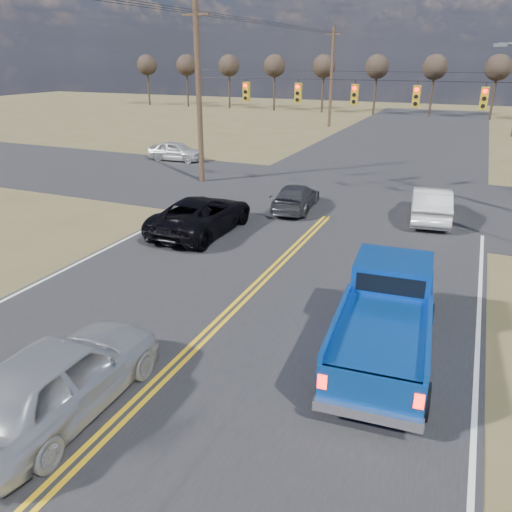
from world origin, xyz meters
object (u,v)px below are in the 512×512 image
at_px(pickup_truck, 385,320).
at_px(black_suv, 202,215).
at_px(cross_car_west, 176,151).
at_px(dgrey_car_queue, 296,197).
at_px(silver_suv, 59,378).
at_px(white_car_queue, 431,204).

relative_size(pickup_truck, black_suv, 1.05).
bearing_deg(pickup_truck, black_suv, 138.94).
bearing_deg(cross_car_west, black_suv, -147.72).
relative_size(pickup_truck, dgrey_car_queue, 1.38).
bearing_deg(cross_car_west, silver_suv, -156.50).
xyz_separation_m(pickup_truck, silver_suv, (-5.83, -4.86, -0.19)).
bearing_deg(silver_suv, cross_car_west, -64.10).
bearing_deg(cross_car_west, pickup_truck, -140.71).
bearing_deg(dgrey_car_queue, black_suv, 56.38).
height_order(black_suv, dgrey_car_queue, black_suv).
distance_m(silver_suv, cross_car_west, 27.85).
bearing_deg(white_car_queue, dgrey_car_queue, 1.44).
bearing_deg(pickup_truck, dgrey_car_queue, 114.56).
xyz_separation_m(dgrey_car_queue, cross_car_west, (-12.16, 8.39, 0.08)).
bearing_deg(pickup_truck, cross_car_west, 128.59).
bearing_deg(cross_car_west, dgrey_car_queue, -128.24).
relative_size(dgrey_car_queue, cross_car_west, 1.04).
relative_size(pickup_truck, silver_suv, 1.16).
xyz_separation_m(black_suv, cross_car_west, (-9.61, 13.26, -0.08)).
distance_m(dgrey_car_queue, cross_car_west, 14.78).
bearing_deg(white_car_queue, silver_suv, 65.02).
relative_size(pickup_truck, cross_car_west, 1.44).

